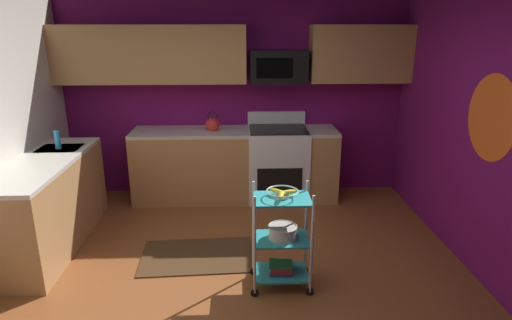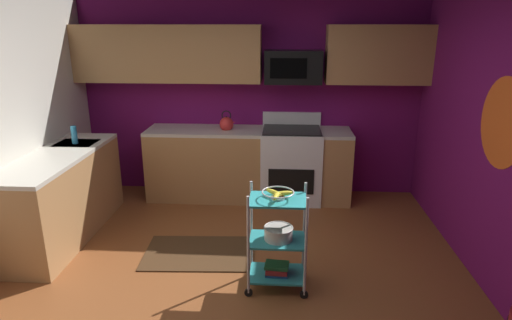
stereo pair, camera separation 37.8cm
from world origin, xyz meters
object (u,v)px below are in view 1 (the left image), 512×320
object	(u,v)px
microwave	(278,67)
dish_soap_bottle	(57,140)
rolling_cart	(281,239)
book_stack	(281,267)
kettle	(213,124)
fruit_bowl	(282,193)
mixing_bowl_large	(283,232)
oven_range	(278,163)

from	to	relation	value
microwave	dish_soap_bottle	xyz separation A→B (m)	(-2.45, -0.89, -0.68)
rolling_cart	book_stack	size ratio (longest dim) A/B	4.21
kettle	fruit_bowl	bearing A→B (deg)	-71.36
rolling_cart	mixing_bowl_large	xyz separation A→B (m)	(0.01, 0.00, 0.07)
oven_range	mixing_bowl_large	distance (m)	2.05
rolling_cart	dish_soap_bottle	distance (m)	2.69
microwave	kettle	bearing A→B (deg)	-172.54
microwave	mixing_bowl_large	world-z (taller)	microwave
mixing_bowl_large	dish_soap_bottle	bearing A→B (deg)	151.48
oven_range	dish_soap_bottle	distance (m)	2.63
rolling_cart	kettle	distance (m)	2.22
rolling_cart	mixing_bowl_large	size ratio (longest dim) A/B	3.63
mixing_bowl_large	book_stack	world-z (taller)	mixing_bowl_large
fruit_bowl	book_stack	xyz separation A→B (m)	(0.00, 0.00, -0.70)
microwave	rolling_cart	bearing A→B (deg)	-93.75
oven_range	fruit_bowl	world-z (taller)	oven_range
oven_range	rolling_cart	world-z (taller)	oven_range
rolling_cart	dish_soap_bottle	world-z (taller)	dish_soap_bottle
mixing_bowl_large	dish_soap_bottle	xyz separation A→B (m)	(-2.32, 1.26, 0.50)
microwave	rolling_cart	world-z (taller)	microwave
kettle	book_stack	bearing A→B (deg)	-71.36
book_stack	rolling_cart	bearing A→B (deg)	-7.13
oven_range	rolling_cart	size ratio (longest dim) A/B	1.20
mixing_bowl_large	kettle	xyz separation A→B (m)	(-0.70, 2.04, 0.48)
oven_range	microwave	size ratio (longest dim) A/B	1.57
rolling_cart	kettle	size ratio (longest dim) A/B	3.47
rolling_cart	mixing_bowl_large	distance (m)	0.07
oven_range	fruit_bowl	distance (m)	2.08
dish_soap_bottle	mixing_bowl_large	bearing A→B (deg)	-28.52
book_stack	dish_soap_bottle	size ratio (longest dim) A/B	1.09
fruit_bowl	oven_range	bearing A→B (deg)	86.04
mixing_bowl_large	fruit_bowl	bearing A→B (deg)	180.00
microwave	book_stack	xyz separation A→B (m)	(-0.14, -2.15, -1.53)
microwave	rolling_cart	distance (m)	2.49
fruit_bowl	dish_soap_bottle	distance (m)	2.63
rolling_cart	book_stack	world-z (taller)	rolling_cart
book_stack	kettle	xyz separation A→B (m)	(-0.69, 2.04, 0.82)
rolling_cart	fruit_bowl	world-z (taller)	rolling_cart
microwave	kettle	xyz separation A→B (m)	(-0.83, -0.11, -0.70)
microwave	dish_soap_bottle	world-z (taller)	microwave
microwave	rolling_cart	size ratio (longest dim) A/B	0.77
oven_range	dish_soap_bottle	xyz separation A→B (m)	(-2.45, -0.78, 0.54)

